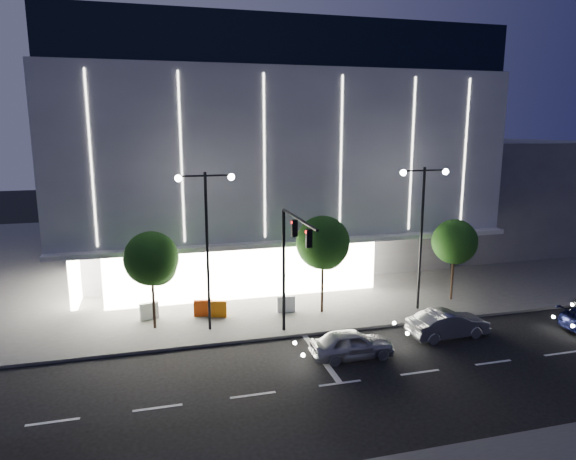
# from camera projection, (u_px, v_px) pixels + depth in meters

# --- Properties ---
(ground) EXTENTS (160.00, 160.00, 0.00)m
(ground) POSITION_uv_depth(u_px,v_px,m) (289.00, 373.00, 24.05)
(ground) COLOR black
(ground) RESTS_ON ground
(sidewalk_museum) EXTENTS (70.00, 40.00, 0.15)m
(sidewalk_museum) POSITION_uv_depth(u_px,v_px,m) (274.00, 249.00, 48.03)
(sidewalk_museum) COLOR #474747
(sidewalk_museum) RESTS_ON ground
(museum) EXTENTS (30.00, 25.80, 18.00)m
(museum) POSITION_uv_depth(u_px,v_px,m) (255.00, 151.00, 44.08)
(museum) COLOR #4C4C51
(museum) RESTS_ON ground
(annex_building) EXTENTS (16.00, 20.00, 10.00)m
(annex_building) POSITION_uv_depth(u_px,v_px,m) (473.00, 190.00, 52.36)
(annex_building) COLOR #4C4C51
(annex_building) RESTS_ON ground
(traffic_mast) EXTENTS (0.33, 5.89, 7.07)m
(traffic_mast) POSITION_uv_depth(u_px,v_px,m) (291.00, 252.00, 26.47)
(traffic_mast) COLOR black
(traffic_mast) RESTS_ON ground
(street_lamp_west) EXTENTS (3.16, 0.36, 9.00)m
(street_lamp_west) POSITION_uv_depth(u_px,v_px,m) (207.00, 228.00, 27.79)
(street_lamp_west) COLOR black
(street_lamp_west) RESTS_ON ground
(street_lamp_east) EXTENTS (3.16, 0.36, 9.00)m
(street_lamp_east) POSITION_uv_depth(u_px,v_px,m) (422.00, 217.00, 31.08)
(street_lamp_east) COLOR black
(street_lamp_east) RESTS_ON ground
(tree_left) EXTENTS (3.02, 3.02, 5.72)m
(tree_left) POSITION_uv_depth(u_px,v_px,m) (152.00, 261.00, 28.39)
(tree_left) COLOR black
(tree_left) RESTS_ON ground
(tree_mid) EXTENTS (3.25, 3.25, 6.15)m
(tree_mid) POSITION_uv_depth(u_px,v_px,m) (323.00, 246.00, 30.86)
(tree_mid) COLOR black
(tree_mid) RESTS_ON ground
(tree_right) EXTENTS (2.91, 2.91, 5.51)m
(tree_right) POSITION_uv_depth(u_px,v_px,m) (455.00, 244.00, 33.22)
(tree_right) COLOR black
(tree_right) RESTS_ON ground
(car_lead) EXTENTS (4.24, 1.73, 1.44)m
(car_lead) POSITION_uv_depth(u_px,v_px,m) (352.00, 344.00, 25.59)
(car_lead) COLOR #A0A2A8
(car_lead) RESTS_ON ground
(car_second) EXTENTS (4.62, 1.85, 1.49)m
(car_second) POSITION_uv_depth(u_px,v_px,m) (448.00, 324.00, 28.09)
(car_second) COLOR gray
(car_second) RESTS_ON ground
(barrier_a) EXTENTS (1.13, 0.43, 1.00)m
(barrier_a) POSITION_uv_depth(u_px,v_px,m) (203.00, 308.00, 30.82)
(barrier_a) COLOR #C93F0B
(barrier_a) RESTS_ON sidewalk_museum
(barrier_b) EXTENTS (1.13, 0.56, 1.00)m
(barrier_b) POSITION_uv_depth(u_px,v_px,m) (149.00, 311.00, 30.35)
(barrier_b) COLOR white
(barrier_b) RESTS_ON sidewalk_museum
(barrier_c) EXTENTS (1.13, 0.54, 1.00)m
(barrier_c) POSITION_uv_depth(u_px,v_px,m) (218.00, 309.00, 30.68)
(barrier_c) COLOR #D2680B
(barrier_c) RESTS_ON sidewalk_museum
(barrier_d) EXTENTS (1.13, 0.41, 1.00)m
(barrier_d) POSITION_uv_depth(u_px,v_px,m) (286.00, 304.00, 31.55)
(barrier_d) COLOR white
(barrier_d) RESTS_ON sidewalk_museum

